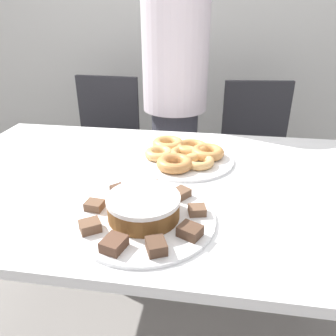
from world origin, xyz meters
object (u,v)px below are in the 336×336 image
Objects in this scene: person_standing at (175,98)px; plate_cake at (144,218)px; office_chair_left at (104,154)px; office_chair_right at (256,164)px; frosted_cake at (144,207)px; plate_donuts at (185,159)px.

plate_cake is (0.05, -0.97, -0.08)m from person_standing.
office_chair_left reaches higher than plate_cake.
person_standing reaches higher than office_chair_right.
office_chair_left is 0.95m from office_chair_right.
frosted_cake is at bearing -117.65° from office_chair_right.
frosted_cake is (0.00, -0.00, 0.04)m from plate_cake.
office_chair_right is 1.25m from plate_cake.
office_chair_left is 2.46× the size of plate_donuts.
person_standing reaches higher than plate_donuts.
office_chair_right reaches higher than plate_cake.
plate_cake is at bearing -63.17° from office_chair_left.
office_chair_left is 1.29m from plate_cake.
frosted_cake is at bearing -99.92° from plate_donuts.
office_chair_right is at bearing 69.47° from frosted_cake.
frosted_cake reaches higher than plate_donuts.
office_chair_right is (0.95, -0.00, 0.00)m from office_chair_left.
office_chair_left reaches higher than plate_donuts.
plate_donuts is at bearing -78.66° from person_standing.
office_chair_left is 2.30× the size of plate_cake.
office_chair_right is 2.30× the size of plate_cake.
frosted_cake is (0.05, -0.97, -0.05)m from person_standing.
person_standing is 0.97m from frosted_cake.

